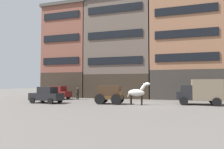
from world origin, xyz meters
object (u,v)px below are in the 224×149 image
(cargo_wagon, at_px, (110,93))
(sedan_parked_curb, at_px, (47,95))
(delivery_truck_near, at_px, (200,91))
(pedestrian_officer, at_px, (78,92))
(draft_horse, at_px, (137,93))
(fire_hydrant_curbside, at_px, (50,95))
(sedan_light, at_px, (58,93))

(cargo_wagon, relative_size, sedan_parked_curb, 0.78)
(delivery_truck_near, height_order, pedestrian_officer, delivery_truck_near)
(cargo_wagon, relative_size, pedestrian_officer, 1.64)
(sedan_parked_curb, bearing_deg, draft_horse, 6.13)
(fire_hydrant_curbside, bearing_deg, sedan_light, -34.01)
(delivery_truck_near, relative_size, sedan_parked_curb, 1.15)
(sedan_light, bearing_deg, delivery_truck_near, -7.18)
(draft_horse, distance_m, sedan_parked_curb, 10.13)
(sedan_light, xyz_separation_m, fire_hydrant_curbside, (-2.45, 1.65, -0.49))
(sedan_parked_curb, bearing_deg, cargo_wagon, 8.62)
(delivery_truck_near, distance_m, sedan_light, 18.34)
(cargo_wagon, distance_m, delivery_truck_near, 9.38)
(draft_horse, bearing_deg, cargo_wagon, -179.97)
(draft_horse, xyz_separation_m, sedan_light, (-11.96, 4.22, -0.36))
(cargo_wagon, height_order, pedestrian_officer, cargo_wagon)
(delivery_truck_near, xyz_separation_m, sedan_light, (-18.18, 2.29, -0.51))
(cargo_wagon, distance_m, pedestrian_officer, 7.36)
(pedestrian_officer, height_order, fire_hydrant_curbside, pedestrian_officer)
(pedestrian_officer, bearing_deg, fire_hydrant_curbside, 164.01)
(fire_hydrant_curbside, bearing_deg, draft_horse, -22.18)
(pedestrian_officer, bearing_deg, delivery_truck_near, -8.89)
(draft_horse, relative_size, sedan_parked_curb, 0.62)
(delivery_truck_near, distance_m, pedestrian_officer, 15.34)
(cargo_wagon, xyz_separation_m, sedan_light, (-9.01, 4.22, -0.23))
(cargo_wagon, relative_size, fire_hydrant_curbside, 3.55)
(sedan_light, relative_size, fire_hydrant_curbside, 4.65)
(draft_horse, height_order, pedestrian_officer, draft_horse)
(sedan_light, height_order, pedestrian_officer, sedan_light)
(sedan_parked_curb, relative_size, fire_hydrant_curbside, 4.58)
(cargo_wagon, height_order, draft_horse, draft_horse)
(cargo_wagon, xyz_separation_m, fire_hydrant_curbside, (-11.45, 5.87, -0.72))
(cargo_wagon, xyz_separation_m, draft_horse, (2.95, 0.00, 0.12))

